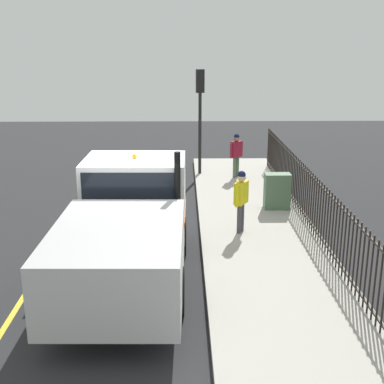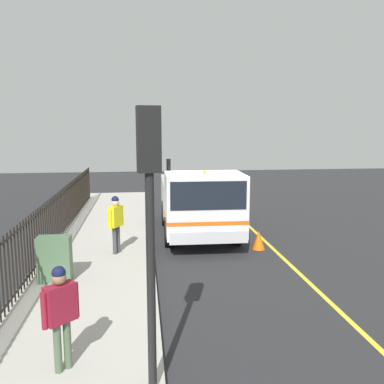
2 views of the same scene
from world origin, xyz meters
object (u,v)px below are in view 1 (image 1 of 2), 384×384
work_truck (129,221)px  utility_cabinet (277,191)px  worker_standing (241,195)px  traffic_cone (73,235)px  traffic_light_near (200,100)px  pedestrian_distant (236,151)px

work_truck → utility_cabinet: 5.93m
utility_cabinet → worker_standing: bearing=-123.3°
work_truck → traffic_cone: (-1.66, 1.81, -1.01)m
work_truck → traffic_light_near: (1.84, 8.71, 1.67)m
worker_standing → pedestrian_distant: worker_standing is taller
pedestrian_distant → work_truck: bearing=-152.9°
worker_standing → work_truck: bearing=-19.3°
work_truck → traffic_cone: size_ratio=10.54×
worker_standing → traffic_cone: size_ratio=2.89×
traffic_cone → utility_cabinet: bearing=23.5°
traffic_light_near → utility_cabinet: traffic_light_near is taller
worker_standing → traffic_cone: worker_standing is taller
worker_standing → utility_cabinet: bearing=177.7°
traffic_cone → worker_standing: bearing=6.0°
worker_standing → pedestrian_distant: size_ratio=1.03×
utility_cabinet → traffic_cone: size_ratio=1.86×
traffic_light_near → traffic_cone: bearing=55.6°
worker_standing → utility_cabinet: worker_standing is taller
worker_standing → utility_cabinet: (1.33, 2.02, -0.49)m
work_truck → worker_standing: bearing=40.8°
worker_standing → traffic_light_near: 6.74m
work_truck → traffic_cone: bearing=133.6°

